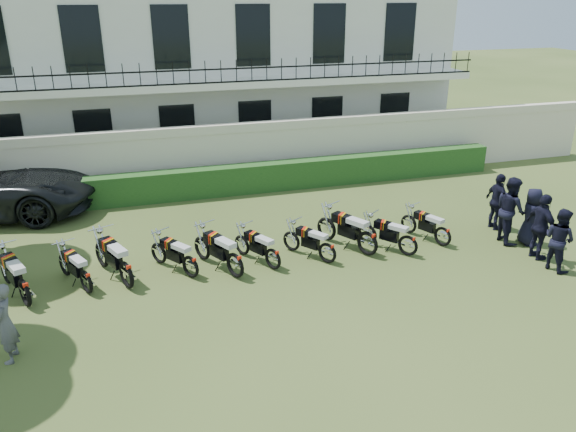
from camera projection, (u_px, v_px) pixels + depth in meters
name	position (u px, v px, depth m)	size (l,w,h in m)	color
ground	(295.00, 290.00, 13.35)	(100.00, 100.00, 0.00)	#36461C
perimeter_wall	(228.00, 155.00, 20.03)	(30.00, 0.35, 2.30)	beige
hedge	(261.00, 177.00, 19.83)	(18.00, 0.60, 1.00)	#163F17
building	(199.00, 63.00, 24.38)	(20.40, 9.60, 7.40)	silver
motorcycle_0	(24.00, 286.00, 12.46)	(0.99, 1.93, 1.12)	black
motorcycle_1	(86.00, 277.00, 13.04)	(0.90, 1.65, 0.98)	black
motorcycle_2	(126.00, 269.00, 13.24)	(0.99, 1.99, 1.15)	black
motorcycle_3	(190.00, 262.00, 13.76)	(1.08, 1.54, 0.98)	black
motorcycle_4	(235.00, 259.00, 13.74)	(1.03, 1.85, 1.10)	black
motorcycle_5	(273.00, 254.00, 14.18)	(0.92, 1.59, 0.96)	black
motorcycle_6	(328.00, 248.00, 14.51)	(1.05, 1.49, 0.95)	black
motorcycle_7	(368.00, 238.00, 14.90)	(1.12, 1.89, 1.15)	black
motorcycle_8	(408.00, 241.00, 14.91)	(1.13, 1.51, 0.98)	black
motorcycle_9	(443.00, 232.00, 15.50)	(0.82, 1.62, 0.94)	black
inspector	(5.00, 323.00, 10.55)	(0.59, 0.39, 1.62)	#5B5C61
officer_1	(559.00, 239.00, 14.09)	(0.80, 0.62, 1.64)	black
officer_2	(541.00, 227.00, 14.63)	(1.05, 0.44, 1.80)	black
officer_3	(531.00, 217.00, 15.53)	(0.80, 0.52, 1.64)	black
officer_4	(510.00, 210.00, 15.65)	(0.92, 0.72, 1.90)	black
officer_5	(498.00, 202.00, 16.52)	(1.00, 0.42, 1.71)	black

